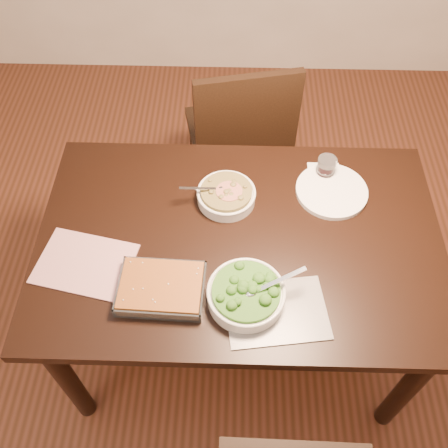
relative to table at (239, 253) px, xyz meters
The scene contains 11 objects.
ground 0.65m from the table, ahead, with size 4.00×4.00×0.00m, color #452413.
table is the anchor object (origin of this frame).
magazine_a 0.54m from the table, 166.66° to the right, with size 0.31×0.23×0.01m, color #A72F44.
magazine_b 0.32m from the table, 67.40° to the right, with size 0.31×0.22×0.01m, color #292830.
coaster 0.45m from the table, 43.38° to the left, with size 0.12×0.12×0.00m, color white.
stew_bowl 0.21m from the table, 107.05° to the left, with size 0.23×0.21×0.08m.
broccoli_bowl 0.27m from the table, 85.06° to the right, with size 0.27×0.25×0.09m.
baking_dish 0.35m from the table, 138.36° to the right, with size 0.28×0.21×0.05m.
wine_tumbler 0.46m from the table, 43.38° to the left, with size 0.07×0.07×0.08m.
dinner_plate 0.41m from the table, 32.43° to the left, with size 0.26×0.26×0.02m, color white.
chair_far 0.75m from the table, 89.90° to the left, with size 0.53×0.53×0.95m.
Camera 1 is at (-0.03, -0.99, 2.15)m, focal length 40.00 mm.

